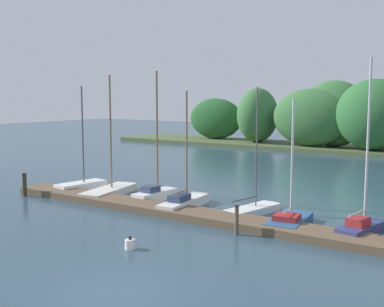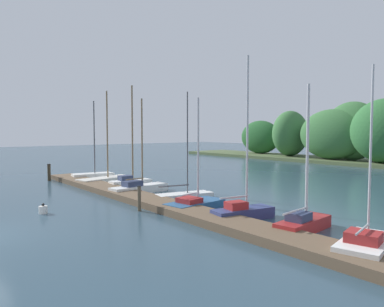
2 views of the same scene
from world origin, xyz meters
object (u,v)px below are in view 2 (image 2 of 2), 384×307
Objects in this scene: sailboat_0 at (94,175)px; mooring_piling_1 at (139,198)px; mooring_piling_0 at (49,172)px; sailboat_4 at (186,195)px; sailboat_7 at (304,221)px; sailboat_6 at (244,209)px; sailboat_1 at (107,179)px; sailboat_8 at (367,244)px; channel_buoy_0 at (43,210)px; sailboat_3 at (140,187)px; sailboat_2 at (131,181)px; sailboat_5 at (196,203)px.

sailboat_0 is 5.07× the size of mooring_piling_1.
mooring_piling_1 is (13.80, 0.02, -0.05)m from mooring_piling_0.
sailboat_4 is 1.07× the size of sailboat_7.
sailboat_6 is at bearing 33.02° from mooring_piling_1.
sailboat_1 reaches higher than sailboat_4.
sailboat_1 is 14.36m from sailboat_6.
sailboat_6 reaches higher than sailboat_8.
channel_buoy_0 is at bearing 104.02° from sailboat_8.
sailboat_0 is 0.87× the size of sailboat_6.
sailboat_7 is at bearing 36.56° from channel_buoy_0.
sailboat_1 is at bearing 106.54° from sailboat_4.
mooring_piling_0 is (-9.32, -2.71, 0.31)m from sailboat_3.
sailboat_2 is at bearing 121.84° from channel_buoy_0.
mooring_piling_1 is (1.04, -3.71, 0.38)m from sailboat_4.
channel_buoy_0 is at bearing -143.35° from sailboat_1.
sailboat_1 is 20.03m from sailboat_8.
sailboat_1 is 1.20× the size of sailboat_7.
sailboat_1 is 3.08m from sailboat_2.
sailboat_7 is at bearing 8.87° from mooring_piling_0.
sailboat_2 is at bearing 97.33° from sailboat_6.
channel_buoy_0 is (-3.70, -6.42, -0.10)m from sailboat_5.
sailboat_7 is (17.18, 0.20, 0.09)m from sailboat_1.
sailboat_5 is (2.31, -1.15, 0.04)m from sailboat_4.
sailboat_0 is 1.02× the size of sailboat_4.
mooring_piling_1 is at bearing 146.84° from sailboat_5.
sailboat_2 is at bearing 77.14° from sailboat_5.
sailboat_1 reaches higher than sailboat_0.
sailboat_8 is at bearing -84.02° from sailboat_4.
sailboat_3 is at bearing 86.47° from sailboat_7.
sailboat_2 is 7.77m from mooring_piling_1.
sailboat_0 is 4.71× the size of mooring_piling_0.
sailboat_4 is at bearing 105.70° from mooring_piling_1.
sailboat_4 reaches higher than sailboat_3.
sailboat_6 is at bearing 92.35° from sailboat_7.
sailboat_2 reaches higher than sailboat_0.
sailboat_8 reaches higher than mooring_piling_0.
sailboat_0 is at bearing 63.93° from mooring_piling_0.
sailboat_6 is (3.07, 0.26, 0.14)m from sailboat_5.
sailboat_0 is 19.47m from sailboat_7.
sailboat_0 reaches higher than mooring_piling_1.
channel_buoy_0 is (4.53, -7.30, -0.27)m from sailboat_2.
channel_buoy_0 is at bearing -116.70° from sailboat_0.
sailboat_1 is at bearing -81.31° from sailboat_0.
mooring_piling_1 is 2.49× the size of channel_buoy_0.
sailboat_0 is at bearing 99.74° from sailboat_6.
channel_buoy_0 is (-6.77, -6.68, -0.25)m from sailboat_6.
sailboat_6 is 1.20× the size of sailboat_8.
mooring_piling_1 is (4.48, -2.69, 0.27)m from sailboat_3.
sailboat_6 is at bearing -90.16° from sailboat_2.
mooring_piling_0 is (-1.49, -3.05, 0.34)m from sailboat_0.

